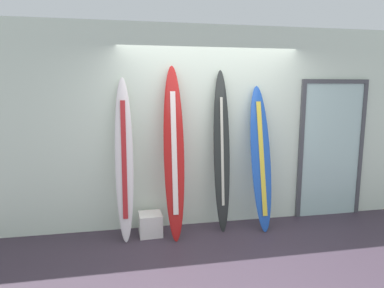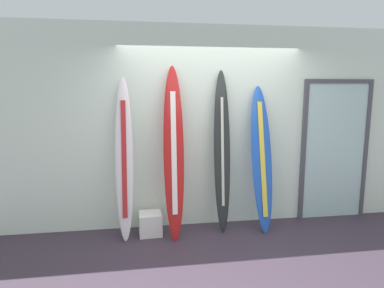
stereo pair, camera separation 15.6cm
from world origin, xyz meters
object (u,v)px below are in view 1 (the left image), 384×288
at_px(display_block_left, 151,224).
at_px(glass_door, 331,147).
at_px(surfboard_ivory, 124,160).
at_px(surfboard_crimson, 174,153).
at_px(surfboard_charcoal, 222,151).
at_px(surfboard_cobalt, 261,159).

distance_m(display_block_left, glass_door, 2.93).
relative_size(surfboard_ivory, surfboard_crimson, 0.93).
xyz_separation_m(surfboard_charcoal, glass_door, (1.78, 0.19, -0.03)).
bearing_deg(glass_door, surfboard_cobalt, -168.36).
xyz_separation_m(surfboard_cobalt, display_block_left, (-1.53, 0.02, -0.83)).
height_order(surfboard_cobalt, glass_door, glass_door).
relative_size(surfboard_crimson, surfboard_charcoal, 1.02).
height_order(surfboard_crimson, surfboard_charcoal, surfboard_crimson).
relative_size(surfboard_cobalt, display_block_left, 6.40).
height_order(surfboard_ivory, surfboard_charcoal, surfboard_charcoal).
relative_size(surfboard_charcoal, glass_door, 1.06).
bearing_deg(surfboard_charcoal, glass_door, 6.13).
height_order(surfboard_crimson, display_block_left, surfboard_crimson).
distance_m(surfboard_ivory, surfboard_charcoal, 1.31).
xyz_separation_m(surfboard_ivory, surfboard_cobalt, (1.85, -0.03, -0.05)).
bearing_deg(surfboard_charcoal, surfboard_cobalt, -6.62).
xyz_separation_m(surfboard_crimson, surfboard_charcoal, (0.67, 0.10, -0.01)).
bearing_deg(display_block_left, glass_door, 4.85).
bearing_deg(surfboard_charcoal, surfboard_ivory, -178.41).
bearing_deg(surfboard_crimson, surfboard_cobalt, 1.72).
relative_size(surfboard_ivory, display_block_left, 6.74).
bearing_deg(surfboard_ivory, surfboard_charcoal, 1.59).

